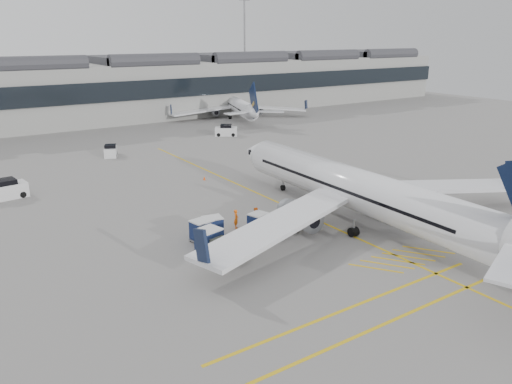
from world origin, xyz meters
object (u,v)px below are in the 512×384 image
baggage_cart_a (258,222)px  ramp_agent_b (255,218)px  belt_loader (290,219)px  airliner_main (362,192)px  ramp_agent_a (236,219)px  pushback_tug (218,248)px

baggage_cart_a → ramp_agent_b: size_ratio=1.03×
belt_loader → airliner_main: bearing=-51.3°
belt_loader → ramp_agent_a: size_ratio=2.98×
belt_loader → pushback_tug: 8.95m
baggage_cart_a → pushback_tug: (-5.32, -2.37, -0.25)m
airliner_main → ramp_agent_b: airliner_main is taller
airliner_main → belt_loader: bearing=149.6°
ramp_agent_b → airliner_main: bearing=132.2°
airliner_main → baggage_cart_a: airliner_main is taller
belt_loader → ramp_agent_a: (-4.42, 2.03, 0.27)m
airliner_main → baggage_cart_a: 9.71m
pushback_tug → baggage_cart_a: bearing=5.8°
baggage_cart_a → ramp_agent_a: 2.19m
ramp_agent_b → pushback_tug: bearing=10.8°
baggage_cart_a → belt_loader: bearing=-18.8°
ramp_agent_b → pushback_tug: size_ratio=0.62×
airliner_main → belt_loader: airliner_main is taller
airliner_main → belt_loader: size_ratio=7.72×
belt_loader → ramp_agent_b: (-2.99, 1.10, 0.36)m
baggage_cart_a → pushback_tug: baggage_cart_a is taller
ramp_agent_a → airliner_main: bearing=-85.7°
belt_loader → baggage_cart_a: 3.37m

